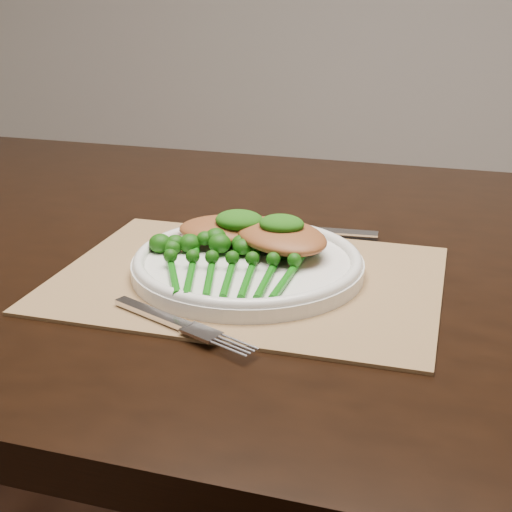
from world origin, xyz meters
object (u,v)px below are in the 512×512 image
(placemat, at_px, (248,278))
(dinner_plate, at_px, (248,263))
(broccolini_bundle, at_px, (230,272))
(chicken_fillet_left, at_px, (231,229))
(dining_table, at_px, (285,488))

(placemat, height_order, dinner_plate, dinner_plate)
(broccolini_bundle, bearing_deg, chicken_fillet_left, 96.72)
(placemat, bearing_deg, broccolini_bundle, -103.05)
(placemat, relative_size, dinner_plate, 1.61)
(placemat, distance_m, dinner_plate, 0.02)
(dining_table, distance_m, broccolini_bundle, 0.43)
(placemat, height_order, broccolini_bundle, broccolini_bundle)
(chicken_fillet_left, bearing_deg, placemat, -67.46)
(chicken_fillet_left, bearing_deg, broccolini_bundle, -81.06)
(dining_table, relative_size, broccolini_bundle, 8.42)
(chicken_fillet_left, relative_size, broccolini_bundle, 0.65)
(dining_table, relative_size, dinner_plate, 6.27)
(broccolini_bundle, bearing_deg, dining_table, 69.49)
(dining_table, distance_m, dinner_plate, 0.40)
(chicken_fillet_left, bearing_deg, dinner_plate, -65.22)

